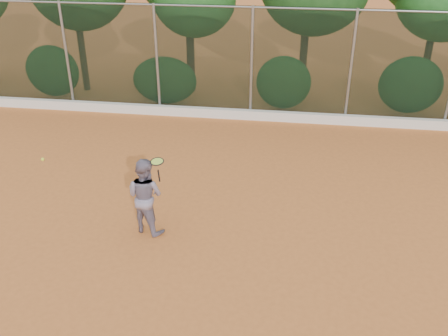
# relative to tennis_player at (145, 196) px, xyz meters

# --- Properties ---
(ground) EXTENTS (80.00, 80.00, 0.00)m
(ground) POSITION_rel_tennis_player_xyz_m (1.53, -0.36, -0.83)
(ground) COLOR #C66B2E
(ground) RESTS_ON ground
(concrete_curb) EXTENTS (24.00, 0.20, 0.30)m
(concrete_curb) POSITION_rel_tennis_player_xyz_m (1.53, 6.46, -0.68)
(concrete_curb) COLOR silver
(concrete_curb) RESTS_ON ground
(tennis_player) EXTENTS (0.98, 0.88, 1.66)m
(tennis_player) POSITION_rel_tennis_player_xyz_m (0.00, 0.00, 0.00)
(tennis_player) COLOR gray
(tennis_player) RESTS_ON ground
(chainlink_fence) EXTENTS (24.09, 0.09, 3.50)m
(chainlink_fence) POSITION_rel_tennis_player_xyz_m (1.53, 6.64, 1.03)
(chainlink_fence) COLOR black
(chainlink_fence) RESTS_ON ground
(tennis_racket) EXTENTS (0.31, 0.31, 0.53)m
(tennis_racket) POSITION_rel_tennis_player_xyz_m (0.31, -0.04, 0.79)
(tennis_racket) COLOR black
(tennis_racket) RESTS_ON ground
(tennis_ball_in_flight) EXTENTS (0.07, 0.07, 0.07)m
(tennis_ball_in_flight) POSITION_rel_tennis_player_xyz_m (-2.23, 0.22, 0.56)
(tennis_ball_in_flight) COLOR #D2E333
(tennis_ball_in_flight) RESTS_ON ground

